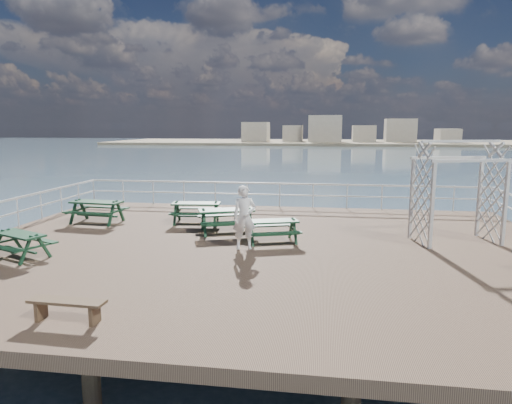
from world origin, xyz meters
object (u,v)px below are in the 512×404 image
at_px(picnic_table_a, 97,207).
at_px(picnic_table_d, 20,240).
at_px(trellis_arbor, 457,197).
at_px(flat_bench_far, 67,305).
at_px(picnic_table_c, 272,226).
at_px(person, 244,217).
at_px(picnic_table_b, 196,208).
at_px(picnic_table_e, 226,216).

distance_m(picnic_table_a, picnic_table_d, 4.64).
relative_size(picnic_table_a, trellis_arbor, 0.64).
bearing_deg(flat_bench_far, picnic_table_a, 116.34).
distance_m(picnic_table_c, flat_bench_far, 7.10).
bearing_deg(person, picnic_table_a, 139.35).
xyz_separation_m(picnic_table_c, person, (-0.72, -0.87, 0.43)).
xyz_separation_m(picnic_table_a, picnic_table_b, (3.70, 0.50, -0.03)).
bearing_deg(trellis_arbor, picnic_table_a, 158.90).
relative_size(flat_bench_far, trellis_arbor, 0.47).
xyz_separation_m(picnic_table_a, picnic_table_c, (6.82, -1.94, -0.08)).
height_order(picnic_table_a, picnic_table_b, picnic_table_a).
relative_size(flat_bench_far, person, 0.79).
xyz_separation_m(picnic_table_c, picnic_table_d, (-6.66, -2.70, -0.01)).
xyz_separation_m(picnic_table_b, picnic_table_d, (-3.54, -5.14, -0.06)).
relative_size(picnic_table_e, person, 1.21).
xyz_separation_m(picnic_table_b, flat_bench_far, (0.05, -8.84, -0.24)).
height_order(picnic_table_a, flat_bench_far, picnic_table_a).
distance_m(trellis_arbor, person, 6.61).
bearing_deg(trellis_arbor, picnic_table_c, 172.60).
height_order(picnic_table_a, picnic_table_e, picnic_table_a).
bearing_deg(picnic_table_e, picnic_table_c, -53.21).
bearing_deg(flat_bench_far, picnic_table_b, 92.47).
bearing_deg(trellis_arbor, person, 179.17).
bearing_deg(flat_bench_far, picnic_table_c, 66.48).
bearing_deg(trellis_arbor, picnic_table_b, 153.63).
xyz_separation_m(flat_bench_far, trellis_arbor, (8.71, 7.27, 1.09)).
xyz_separation_m(picnic_table_b, person, (2.41, -3.32, 0.38)).
height_order(picnic_table_a, trellis_arbor, trellis_arbor).
height_order(picnic_table_c, flat_bench_far, picnic_table_c).
relative_size(picnic_table_a, flat_bench_far, 1.37).
bearing_deg(picnic_table_b, picnic_table_d, -130.87).
bearing_deg(person, picnic_table_c, 34.82).
xyz_separation_m(picnic_table_e, flat_bench_far, (-1.39, -7.48, -0.27)).
bearing_deg(picnic_table_e, person, -84.18).
bearing_deg(picnic_table_b, flat_bench_far, -96.03).
bearing_deg(picnic_table_a, picnic_table_d, -82.75).
relative_size(picnic_table_a, person, 1.08).
relative_size(picnic_table_b, picnic_table_d, 0.98).
bearing_deg(trellis_arbor, picnic_table_e, 162.16).
bearing_deg(flat_bench_far, trellis_arbor, 41.96).
xyz_separation_m(picnic_table_a, picnic_table_e, (5.14, -0.86, -0.01)).
distance_m(picnic_table_c, person, 1.21).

